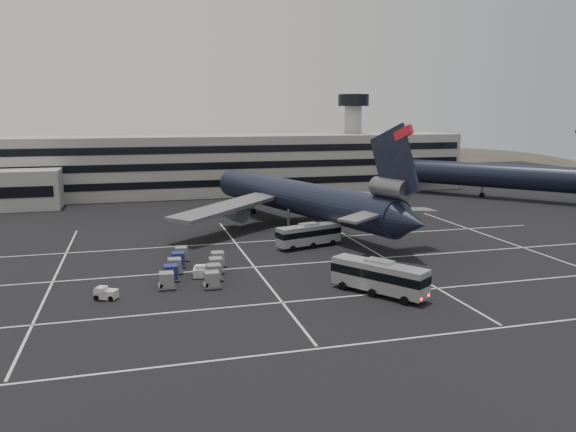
# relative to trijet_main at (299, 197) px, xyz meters

# --- Properties ---
(ground) EXTENTS (260.00, 260.00, 0.00)m
(ground) POSITION_rel_trijet_main_xyz_m (-6.54, -26.35, -5.25)
(ground) COLOR black
(ground) RESTS_ON ground
(lane_markings) EXTENTS (90.00, 55.62, 0.01)m
(lane_markings) POSITION_rel_trijet_main_xyz_m (-5.60, -25.63, -5.24)
(lane_markings) COLOR silver
(lane_markings) RESTS_ON ground
(terminal) EXTENTS (125.00, 26.00, 24.00)m
(terminal) POSITION_rel_trijet_main_xyz_m (-9.49, 44.79, 1.68)
(terminal) COLOR gray
(terminal) RESTS_ON ground
(hills) EXTENTS (352.00, 180.00, 44.00)m
(hills) POSITION_rel_trijet_main_xyz_m (11.45, 143.65, -17.32)
(hills) COLOR #38332B
(hills) RESTS_ON ground
(trijet_main) EXTENTS (45.15, 56.29, 18.08)m
(trijet_main) POSITION_rel_trijet_main_xyz_m (0.00, 0.00, 0.00)
(trijet_main) COLOR black
(trijet_main) RESTS_ON ground
(trijet_far) EXTENTS (42.02, 47.27, 18.08)m
(trijet_far) POSITION_rel_trijet_main_xyz_m (51.53, 21.85, 0.18)
(trijet_far) COLOR black
(trijet_far) RESTS_ON ground
(bus_near) EXTENTS (8.29, 10.49, 3.87)m
(bus_near) POSITION_rel_trijet_main_xyz_m (-1.81, -36.58, -3.13)
(bus_near) COLOR #9DA0A5
(bus_near) RESTS_ON ground
(bus_far) EXTENTS (10.34, 5.14, 3.56)m
(bus_far) POSITION_rel_trijet_main_xyz_m (-2.59, -13.75, -3.30)
(bus_far) COLOR #9DA0A5
(bus_far) RESTS_ON ground
(tug_a) EXTENTS (1.90, 2.64, 1.54)m
(tug_a) POSITION_rel_trijet_main_xyz_m (-19.80, -24.78, -4.56)
(tug_a) COLOR silver
(tug_a) RESTS_ON ground
(tug_b) EXTENTS (2.62, 2.24, 1.45)m
(tug_b) POSITION_rel_trijet_main_xyz_m (-30.13, -30.47, -4.61)
(tug_b) COLOR silver
(tug_b) RESTS_ON ground
(uld_cluster) EXTENTS (9.19, 15.45, 1.86)m
(uld_cluster) POSITION_rel_trijet_main_xyz_m (-20.49, -23.60, -4.34)
(uld_cluster) COLOR #2D2D30
(uld_cluster) RESTS_ON ground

